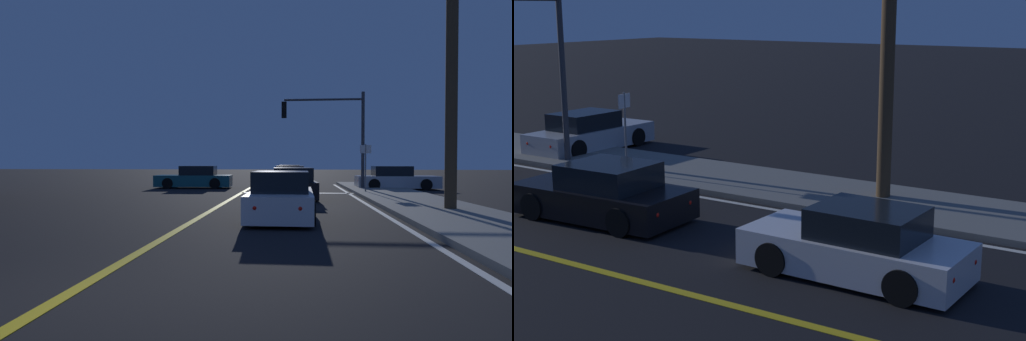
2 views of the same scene
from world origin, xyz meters
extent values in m
plane|color=black|center=(0.00, 0.00, 0.00)|extent=(160.00, 160.00, 0.00)
cube|color=slate|center=(7.25, 9.42, 0.07)|extent=(3.20, 33.89, 0.15)
cube|color=gold|center=(0.00, 9.42, 0.01)|extent=(0.20, 32.01, 0.01)
cube|color=silver|center=(5.40, 9.42, 0.01)|extent=(0.16, 32.01, 0.01)
cube|color=silver|center=(2.82, 17.33, 0.01)|extent=(5.65, 0.50, 0.01)
cube|color=black|center=(2.61, 14.26, 0.44)|extent=(2.09, 4.29, 0.68)
cube|color=black|center=(2.63, 14.01, 1.04)|extent=(1.72, 2.01, 0.60)
cylinder|color=black|center=(1.67, 15.51, 0.32)|extent=(0.25, 0.65, 0.64)
cylinder|color=black|center=(3.43, 15.60, 0.32)|extent=(0.25, 0.65, 0.64)
cylinder|color=black|center=(1.79, 12.91, 0.32)|extent=(0.25, 0.65, 0.64)
cylinder|color=black|center=(3.56, 13.00, 0.32)|extent=(0.25, 0.65, 0.64)
sphere|color=#FFF4CC|center=(1.93, 16.27, 0.52)|extent=(0.18, 0.18, 0.18)
sphere|color=#FFF4CC|center=(3.10, 16.32, 0.52)|extent=(0.18, 0.18, 0.18)
sphere|color=red|center=(2.13, 12.18, 0.52)|extent=(0.14, 0.14, 0.14)
sphere|color=red|center=(3.30, 12.24, 0.52)|extent=(0.14, 0.14, 0.14)
cube|color=maroon|center=(2.29, 28.44, 0.44)|extent=(2.00, 4.66, 0.68)
cube|color=black|center=(2.28, 28.17, 1.04)|extent=(1.64, 2.17, 0.60)
cylinder|color=black|center=(1.51, 29.90, 0.32)|extent=(0.25, 0.65, 0.64)
cylinder|color=black|center=(3.20, 29.83, 0.32)|extent=(0.25, 0.65, 0.64)
cylinder|color=black|center=(1.39, 27.05, 0.32)|extent=(0.25, 0.65, 0.64)
cylinder|color=black|center=(3.08, 26.99, 0.32)|extent=(0.25, 0.65, 0.64)
sphere|color=#FFF4CC|center=(1.82, 30.70, 0.52)|extent=(0.18, 0.18, 0.18)
sphere|color=#FFF4CC|center=(2.95, 30.65, 0.52)|extent=(0.18, 0.18, 0.18)
sphere|color=red|center=(1.64, 26.22, 0.52)|extent=(0.14, 0.14, 0.14)
sphere|color=red|center=(2.76, 26.18, 0.52)|extent=(0.14, 0.14, 0.14)
cube|color=#195960|center=(-3.39, 20.98, 0.44)|extent=(4.58, 1.97, 0.68)
cube|color=black|center=(-3.12, 20.99, 1.04)|extent=(2.14, 1.62, 0.60)
cylinder|color=black|center=(-4.75, 20.09, 0.32)|extent=(0.65, 0.25, 0.64)
cylinder|color=black|center=(-4.82, 21.75, 0.32)|extent=(0.65, 0.25, 0.64)
cylinder|color=black|center=(-1.95, 20.20, 0.32)|extent=(0.65, 0.25, 0.64)
cylinder|color=black|center=(-2.02, 21.86, 0.32)|extent=(0.65, 0.25, 0.64)
sphere|color=#FFF4CC|center=(-5.56, 20.33, 0.52)|extent=(0.18, 0.18, 0.18)
sphere|color=#FFF4CC|center=(-5.60, 21.44, 0.52)|extent=(0.18, 0.18, 0.18)
sphere|color=red|center=(-1.16, 20.52, 0.52)|extent=(0.14, 0.14, 0.14)
sphere|color=red|center=(-1.21, 21.62, 0.52)|extent=(0.14, 0.14, 0.14)
cube|color=silver|center=(2.35, 7.60, 0.44)|extent=(1.78, 4.16, 0.68)
cube|color=black|center=(2.35, 7.35, 1.04)|extent=(1.50, 1.93, 0.60)
cylinder|color=black|center=(1.57, 8.89, 0.32)|extent=(0.23, 0.64, 0.64)
cylinder|color=black|center=(3.17, 8.87, 0.32)|extent=(0.23, 0.64, 0.64)
cylinder|color=black|center=(1.53, 6.33, 0.32)|extent=(0.23, 0.64, 0.64)
cylinder|color=black|center=(3.13, 6.30, 0.32)|extent=(0.23, 0.64, 0.64)
sphere|color=#FFF4CC|center=(1.85, 9.61, 0.52)|extent=(0.18, 0.18, 0.18)
sphere|color=#FFF4CC|center=(2.91, 9.60, 0.52)|extent=(0.18, 0.18, 0.18)
sphere|color=red|center=(1.79, 5.59, 0.52)|extent=(0.14, 0.14, 0.14)
sphere|color=red|center=(2.85, 5.57, 0.52)|extent=(0.14, 0.14, 0.14)
cube|color=navy|center=(2.41, 21.56, 0.44)|extent=(1.92, 4.44, 0.68)
cube|color=black|center=(2.41, 21.29, 1.04)|extent=(1.64, 2.05, 0.60)
cylinder|color=black|center=(1.53, 22.94, 0.32)|extent=(0.22, 0.64, 0.64)
cylinder|color=black|center=(3.31, 22.93, 0.32)|extent=(0.22, 0.64, 0.64)
cylinder|color=black|center=(1.52, 20.19, 0.32)|extent=(0.22, 0.64, 0.64)
cylinder|color=black|center=(3.29, 20.18, 0.32)|extent=(0.22, 0.64, 0.64)
sphere|color=#FFF4CC|center=(1.84, 23.72, 0.52)|extent=(0.18, 0.18, 0.18)
sphere|color=#FFF4CC|center=(3.01, 23.71, 0.52)|extent=(0.18, 0.18, 0.18)
sphere|color=red|center=(1.81, 19.39, 0.52)|extent=(0.14, 0.14, 0.14)
sphere|color=red|center=(2.99, 19.39, 0.52)|extent=(0.14, 0.14, 0.14)
cube|color=#B2B5BA|center=(8.53, 20.74, 0.44)|extent=(4.54, 1.77, 0.68)
cube|color=black|center=(8.25, 20.74, 1.04)|extent=(2.09, 1.51, 0.60)
cylinder|color=black|center=(9.93, 21.56, 0.32)|extent=(0.64, 0.22, 0.64)
cylinder|color=black|center=(9.94, 19.93, 0.32)|extent=(0.64, 0.22, 0.64)
cylinder|color=black|center=(7.12, 21.54, 0.32)|extent=(0.64, 0.22, 0.64)
cylinder|color=black|center=(7.13, 19.92, 0.32)|extent=(0.64, 0.22, 0.64)
sphere|color=#FFF4CC|center=(10.73, 21.29, 0.52)|extent=(0.18, 0.18, 0.18)
sphere|color=#FFF4CC|center=(10.74, 20.21, 0.52)|extent=(0.18, 0.18, 0.18)
sphere|color=red|center=(6.31, 21.26, 0.52)|extent=(0.14, 0.14, 0.14)
sphere|color=red|center=(6.31, 20.18, 0.52)|extent=(0.14, 0.14, 0.14)
cylinder|color=#38383D|center=(6.45, 19.63, 2.72)|extent=(0.18, 0.18, 5.45)
cylinder|color=#38383D|center=(4.27, 19.63, 5.05)|extent=(4.35, 0.12, 0.12)
cube|color=black|center=(2.10, 19.63, 4.50)|extent=(0.28, 0.28, 0.90)
sphere|color=red|center=(2.10, 19.63, 4.77)|extent=(0.22, 0.22, 0.22)
sphere|color=#4C2D05|center=(2.10, 19.63, 4.50)|extent=(0.22, 0.22, 0.22)
sphere|color=#0A3814|center=(2.10, 19.63, 4.23)|extent=(0.22, 0.22, 0.22)
cylinder|color=#4C3823|center=(7.55, 9.40, 5.15)|extent=(0.36, 0.36, 10.30)
cylinder|color=slate|center=(6.15, 16.83, 1.23)|extent=(0.06, 0.06, 2.46)
cube|color=white|center=(6.15, 16.83, 2.21)|extent=(0.56, 0.13, 0.40)
camera|label=1|loc=(2.74, -4.32, 1.61)|focal=29.87mm
camera|label=2|loc=(-9.45, 1.82, 4.87)|focal=52.72mm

